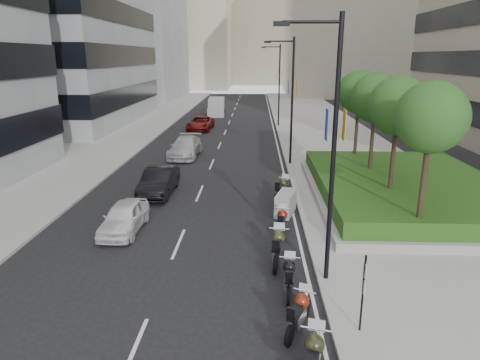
# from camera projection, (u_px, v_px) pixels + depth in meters

# --- Properties ---
(ground) EXTENTS (160.00, 160.00, 0.00)m
(ground) POSITION_uv_depth(u_px,v_px,m) (202.00, 294.00, 14.41)
(ground) COLOR black
(ground) RESTS_ON ground
(sidewalk_right) EXTENTS (10.00, 100.00, 0.15)m
(sidewalk_right) POSITION_uv_depth(u_px,v_px,m) (328.00, 135.00, 42.85)
(sidewalk_right) COLOR #9E9B93
(sidewalk_right) RESTS_ON ground
(sidewalk_left) EXTENTS (8.00, 100.00, 0.15)m
(sidewalk_left) POSITION_uv_depth(u_px,v_px,m) (121.00, 134.00, 43.61)
(sidewalk_left) COLOR #9E9B93
(sidewalk_left) RESTS_ON ground
(lane_edge) EXTENTS (0.12, 100.00, 0.01)m
(lane_edge) POSITION_uv_depth(u_px,v_px,m) (275.00, 136.00, 43.06)
(lane_edge) COLOR silver
(lane_edge) RESTS_ON ground
(lane_centre) EXTENTS (0.12, 100.00, 0.01)m
(lane_centre) POSITION_uv_depth(u_px,v_px,m) (224.00, 135.00, 43.25)
(lane_centre) COLOR silver
(lane_centre) RESTS_ON ground
(building_grey_far) EXTENTS (22.00, 26.00, 30.00)m
(building_grey_far) POSITION_uv_depth(u_px,v_px,m) (117.00, 15.00, 78.28)
(building_grey_far) COLOR gray
(building_grey_far) RESTS_ON ground
(building_cream_right) EXTENTS (28.00, 24.00, 36.00)m
(building_cream_right) POSITION_uv_depth(u_px,v_px,m) (359.00, 3.00, 85.38)
(building_cream_right) COLOR #B7AD93
(building_cream_right) RESTS_ON ground
(building_cream_left) EXTENTS (26.00, 24.00, 34.00)m
(building_cream_left) POSITION_uv_depth(u_px,v_px,m) (178.00, 17.00, 106.30)
(building_cream_left) COLOR #B7AD93
(building_cream_left) RESTS_ON ground
(building_cream_centre) EXTENTS (30.00, 24.00, 38.00)m
(building_cream_centre) POSITION_uv_depth(u_px,v_px,m) (258.00, 16.00, 124.22)
(building_cream_centre) COLOR #B7AD93
(building_cream_centre) RESTS_ON ground
(planter) EXTENTS (10.00, 14.00, 0.40)m
(planter) POSITION_uv_depth(u_px,v_px,m) (405.00, 195.00, 23.54)
(planter) COLOR #9A958F
(planter) RESTS_ON sidewalk_right
(hedge) EXTENTS (9.40, 13.40, 0.80)m
(hedge) POSITION_uv_depth(u_px,v_px,m) (406.00, 185.00, 23.38)
(hedge) COLOR #244F16
(hedge) RESTS_ON planter
(tree_0) EXTENTS (2.80, 2.80, 6.30)m
(tree_0) POSITION_uv_depth(u_px,v_px,m) (431.00, 118.00, 16.43)
(tree_0) COLOR #332319
(tree_0) RESTS_ON planter
(tree_1) EXTENTS (2.80, 2.80, 6.30)m
(tree_1) POSITION_uv_depth(u_px,v_px,m) (398.00, 106.00, 20.27)
(tree_1) COLOR #332319
(tree_1) RESTS_ON planter
(tree_2) EXTENTS (2.80, 2.80, 6.30)m
(tree_2) POSITION_uv_depth(u_px,v_px,m) (376.00, 98.00, 24.11)
(tree_2) COLOR #332319
(tree_2) RESTS_ON planter
(tree_3) EXTENTS (2.80, 2.80, 6.30)m
(tree_3) POSITION_uv_depth(u_px,v_px,m) (359.00, 93.00, 27.94)
(tree_3) COLOR #332319
(tree_3) RESTS_ON planter
(lamp_post_0) EXTENTS (2.34, 0.45, 9.00)m
(lamp_post_0) POSITION_uv_depth(u_px,v_px,m) (329.00, 141.00, 13.81)
(lamp_post_0) COLOR black
(lamp_post_0) RESTS_ON ground
(lamp_post_1) EXTENTS (2.34, 0.45, 9.00)m
(lamp_post_1) POSITION_uv_depth(u_px,v_px,m) (290.00, 95.00, 30.12)
(lamp_post_1) COLOR black
(lamp_post_1) RESTS_ON ground
(lamp_post_2) EXTENTS (2.34, 0.45, 9.00)m
(lamp_post_2) POSITION_uv_depth(u_px,v_px,m) (278.00, 81.00, 47.40)
(lamp_post_2) COLOR black
(lamp_post_2) RESTS_ON ground
(parking_sign) EXTENTS (0.06, 0.32, 2.50)m
(parking_sign) POSITION_uv_depth(u_px,v_px,m) (363.00, 290.00, 11.91)
(parking_sign) COLOR black
(parking_sign) RESTS_ON ground
(motorcycle_1) EXTENTS (1.01, 1.94, 1.03)m
(motorcycle_1) POSITION_uv_depth(u_px,v_px,m) (299.00, 313.00, 12.40)
(motorcycle_1) COLOR black
(motorcycle_1) RESTS_ON ground
(motorcycle_2) EXTENTS (0.72, 2.15, 1.07)m
(motorcycle_2) POSITION_uv_depth(u_px,v_px,m) (289.00, 277.00, 14.38)
(motorcycle_2) COLOR black
(motorcycle_2) RESTS_ON ground
(motorcycle_3) EXTENTS (0.80, 2.39, 1.19)m
(motorcycle_3) POSITION_uv_depth(u_px,v_px,m) (278.00, 247.00, 16.48)
(motorcycle_3) COLOR black
(motorcycle_3) RESTS_ON ground
(motorcycle_4) EXTENTS (0.72, 2.16, 1.08)m
(motorcycle_4) POSITION_uv_depth(u_px,v_px,m) (282.00, 222.00, 19.08)
(motorcycle_4) COLOR black
(motorcycle_4) RESTS_ON ground
(motorcycle_5) EXTENTS (1.24, 2.01, 1.14)m
(motorcycle_5) POSITION_uv_depth(u_px,v_px,m) (286.00, 203.00, 21.56)
(motorcycle_5) COLOR black
(motorcycle_5) RESTS_ON ground
(motorcycle_6) EXTENTS (1.08, 2.23, 1.17)m
(motorcycle_6) POSITION_uv_depth(u_px,v_px,m) (282.00, 190.00, 23.61)
(motorcycle_6) COLOR black
(motorcycle_6) RESTS_ON ground
(car_a) EXTENTS (1.65, 3.97, 1.34)m
(car_a) POSITION_uv_depth(u_px,v_px,m) (124.00, 217.00, 19.43)
(car_a) COLOR white
(car_a) RESTS_ON ground
(car_b) EXTENTS (1.68, 4.64, 1.52)m
(car_b) POSITION_uv_depth(u_px,v_px,m) (159.00, 181.00, 24.69)
(car_b) COLOR black
(car_b) RESTS_ON ground
(car_c) EXTENTS (2.35, 5.38, 1.54)m
(car_c) POSITION_uv_depth(u_px,v_px,m) (185.00, 147.00, 33.97)
(car_c) COLOR #B4B4B6
(car_c) RESTS_ON ground
(car_d) EXTENTS (2.72, 5.39, 1.46)m
(car_d) POSITION_uv_depth(u_px,v_px,m) (200.00, 123.00, 46.26)
(car_d) COLOR #640C0B
(car_d) RESTS_ON ground
(delivery_van) EXTENTS (2.35, 5.50, 2.26)m
(delivery_van) POSITION_uv_depth(u_px,v_px,m) (216.00, 107.00, 57.76)
(delivery_van) COLOR #AEAEB0
(delivery_van) RESTS_ON ground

